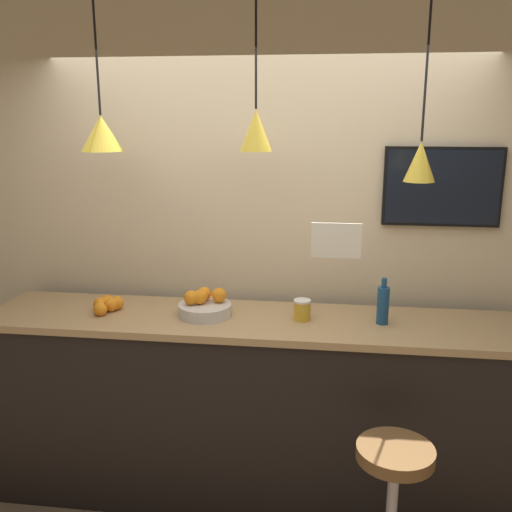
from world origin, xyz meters
name	(u,v)px	position (x,y,z in m)	size (l,w,h in m)	color
back_wall	(265,240)	(0.00, 1.11, 1.45)	(8.00, 0.06, 2.90)	beige
service_counter	(256,409)	(0.00, 0.71, 0.55)	(3.00, 0.59, 1.10)	black
bar_stool	(392,500)	(0.71, 0.10, 0.49)	(0.42, 0.42, 0.75)	#B7B7BC
fruit_bowl	(205,306)	(-0.29, 0.72, 1.15)	(0.29, 0.29, 0.15)	beige
orange_pile	(106,305)	(-0.85, 0.71, 1.14)	(0.17, 0.20, 0.08)	orange
juice_bottle	(383,304)	(0.68, 0.71, 1.21)	(0.06, 0.06, 0.25)	navy
spread_jar	(302,310)	(0.25, 0.71, 1.16)	(0.09, 0.09, 0.11)	gold
pendant_lamp_left	(101,133)	(-0.81, 0.70, 2.09)	(0.22, 0.22, 0.81)	black
pendant_lamp_middle	(256,129)	(0.00, 0.70, 2.11)	(0.16, 0.16, 0.80)	black
pendant_lamp_right	(420,160)	(0.81, 0.70, 1.97)	(0.15, 0.15, 0.94)	black
mounted_tv	(442,187)	(1.00, 1.06, 1.79)	(0.64, 0.04, 0.44)	black
hanging_menu_board	(336,241)	(0.42, 0.49, 1.60)	(0.24, 0.01, 0.17)	white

